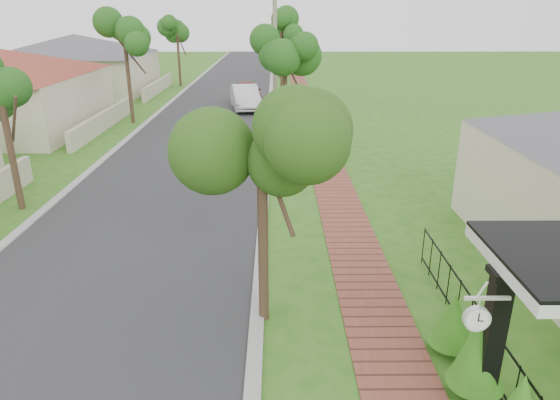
% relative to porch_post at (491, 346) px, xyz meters
% --- Properties ---
extents(ground, '(160.00, 160.00, 0.00)m').
position_rel_porch_post_xyz_m(ground, '(-4.55, 1.00, -1.12)').
color(ground, '#2B6317').
rests_on(ground, ground).
extents(road, '(7.00, 120.00, 0.02)m').
position_rel_porch_post_xyz_m(road, '(-7.55, 21.00, -1.12)').
color(road, '#28282B').
rests_on(road, ground).
extents(kerb_right, '(0.30, 120.00, 0.10)m').
position_rel_porch_post_xyz_m(kerb_right, '(-3.90, 21.00, -1.12)').
color(kerb_right, '#9E9E99').
rests_on(kerb_right, ground).
extents(kerb_left, '(0.30, 120.00, 0.10)m').
position_rel_porch_post_xyz_m(kerb_left, '(-11.20, 21.00, -1.12)').
color(kerb_left, '#9E9E99').
rests_on(kerb_left, ground).
extents(sidewalk, '(1.50, 120.00, 0.03)m').
position_rel_porch_post_xyz_m(sidewalk, '(-1.30, 21.00, -1.12)').
color(sidewalk, brown).
rests_on(sidewalk, ground).
extents(porch_post, '(0.48, 0.48, 2.52)m').
position_rel_porch_post_xyz_m(porch_post, '(0.00, 0.00, 0.00)').
color(porch_post, black).
rests_on(porch_post, ground).
extents(picket_fence, '(0.03, 8.02, 1.00)m').
position_rel_porch_post_xyz_m(picket_fence, '(0.35, 1.00, -0.59)').
color(picket_fence, black).
rests_on(picket_fence, ground).
extents(street_trees, '(10.70, 37.65, 5.89)m').
position_rel_porch_post_xyz_m(street_trees, '(-7.42, 27.84, 3.42)').
color(street_trees, '#382619').
rests_on(street_trees, ground).
extents(hedge_row, '(0.89, 4.41, 1.96)m').
position_rel_porch_post_xyz_m(hedge_row, '(-0.10, -0.72, -0.30)').
color(hedge_row, '#185A12').
rests_on(hedge_row, ground).
extents(far_house_grey, '(15.56, 15.56, 4.60)m').
position_rel_porch_post_xyz_m(far_house_grey, '(-19.52, 35.00, 1.22)').
color(far_house_grey, beige).
rests_on(far_house_grey, ground).
extents(parked_car_red, '(2.48, 4.85, 1.58)m').
position_rel_porch_post_xyz_m(parked_car_red, '(-5.55, 29.90, -0.33)').
color(parked_car_red, maroon).
rests_on(parked_car_red, ground).
extents(parked_car_white, '(2.47, 5.03, 1.59)m').
position_rel_porch_post_xyz_m(parked_car_white, '(-5.55, 27.35, -0.33)').
color(parked_car_white, silver).
rests_on(parked_car_white, ground).
extents(near_tree, '(1.82, 1.82, 4.67)m').
position_rel_porch_post_xyz_m(near_tree, '(-3.75, 2.50, 2.59)').
color(near_tree, '#382619').
rests_on(near_tree, ground).
extents(utility_pole, '(1.20, 0.24, 8.20)m').
position_rel_porch_post_xyz_m(utility_pole, '(-3.53, 21.00, 3.04)').
color(utility_pole, gray).
rests_on(utility_pole, ground).
extents(station_clock, '(0.68, 0.13, 0.58)m').
position_rel_porch_post_xyz_m(station_clock, '(-0.49, -0.40, 0.83)').
color(station_clock, white).
rests_on(station_clock, ground).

